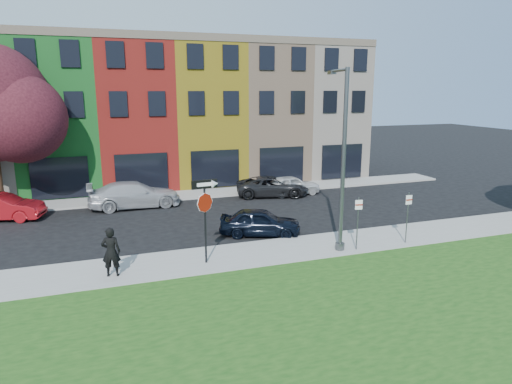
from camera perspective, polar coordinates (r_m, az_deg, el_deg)
name	(u,v)px	position (r m, az deg, el deg)	size (l,w,h in m)	color
ground	(322,277)	(17.70, 8.29, -10.52)	(120.00, 120.00, 0.00)	black
sidewalk_near	(331,245)	(21.03, 9.38, -6.54)	(40.00, 3.00, 0.12)	gray
sidewalk_far	(176,196)	(30.50, -9.99, -0.46)	(40.00, 2.40, 0.12)	gray
rowhouse_block	(166,115)	(35.95, -11.16, 9.44)	(30.00, 10.12, 10.00)	#BBAF9B
stop_sign	(205,205)	(17.96, -6.41, -1.59)	(1.05, 0.17, 3.40)	black
man	(111,252)	(17.85, -17.67, -7.14)	(0.76, 0.57, 1.89)	black
sedan_near	(260,222)	(22.09, 0.50, -3.77)	(4.19, 2.91, 1.32)	black
parked_car_red	(1,207)	(28.16, -29.31, -1.67)	(4.62, 2.58, 1.44)	maroon
parked_car_silver	(134,195)	(28.16, -14.95, -0.32)	(5.41, 2.31, 1.55)	#A6A7AB
parked_car_dark	(272,186)	(30.10, 2.05, 0.72)	(5.12, 3.30, 1.31)	black
parked_car_white	(291,185)	(30.50, 4.42, 0.86)	(3.97, 1.80, 1.32)	silver
street_lamp	(342,161)	(19.58, 10.68, 3.87)	(0.80, 2.55, 7.69)	#4B4F51
parking_sign_a	(358,217)	(20.06, 12.62, -3.12)	(0.32, 0.11, 2.34)	#4B4F51
parking_sign_b	(408,212)	(21.54, 18.44, -2.38)	(0.32, 0.08, 2.34)	#4B4F51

